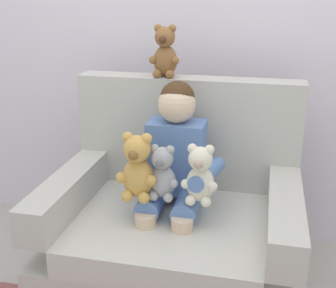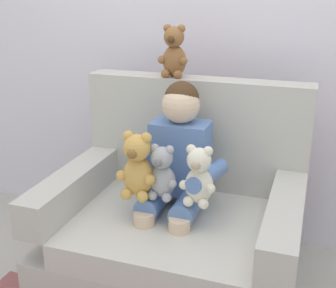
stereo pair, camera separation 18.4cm
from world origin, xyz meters
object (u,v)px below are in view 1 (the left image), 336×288
armchair (175,232)px  plush_honey (138,168)px  plush_grey (162,174)px  seated_child (173,165)px  plush_brown_on_backrest (165,53)px  plush_cream (200,176)px

armchair → plush_honey: 0.42m
plush_honey → plush_grey: size_ratio=1.22×
seated_child → plush_brown_on_backrest: plush_brown_on_backrest is taller
plush_honey → plush_cream: size_ratio=1.15×
seated_child → plush_honey: (-0.12, -0.15, 0.04)m
plush_cream → plush_grey: bearing=169.5°
seated_child → plush_grey: (-0.02, -0.13, 0.01)m
seated_child → plush_brown_on_backrest: bearing=106.6°
plush_grey → plush_brown_on_backrest: 0.62m
plush_cream → seated_child: bearing=127.4°
plush_grey → plush_brown_on_backrest: (-0.09, 0.41, 0.45)m
plush_honey → plush_brown_on_backrest: plush_brown_on_backrest is taller
seated_child → plush_honey: seated_child is taller
plush_honey → plush_cream: bearing=6.6°
plush_grey → plush_brown_on_backrest: bearing=85.6°
plush_honey → plush_brown_on_backrest: (0.02, 0.44, 0.42)m
armchair → plush_brown_on_backrest: bearing=111.7°
plush_brown_on_backrest → armchair: bearing=-64.9°
seated_child → plush_cream: seated_child is taller
plush_cream → plush_brown_on_backrest: 0.65m
seated_child → plush_honey: size_ratio=2.78×
armchair → plush_grey: 0.37m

